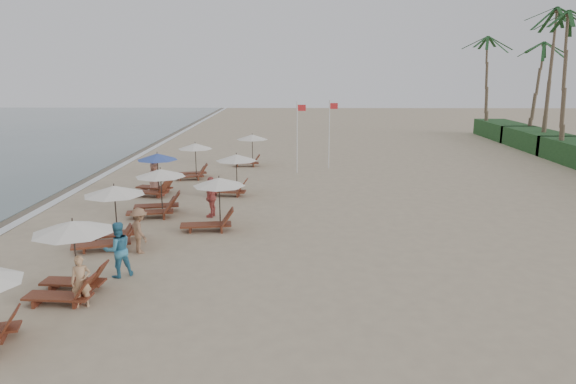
{
  "coord_description": "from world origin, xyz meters",
  "views": [
    {
      "loc": [
        1.18,
        -15.67,
        6.65
      ],
      "look_at": [
        0.89,
        7.35,
        1.3
      ],
      "focal_mm": 32.78,
      "sensor_mm": 36.0,
      "label": 1
    }
  ],
  "objects_px": {
    "beachgoer_mid_b": "(139,231)",
    "lounger_station_4": "(154,175)",
    "lounger_station_1": "(69,258)",
    "lounger_station_2": "(109,218)",
    "beachgoer_far_a": "(212,197)",
    "inland_station_2": "(250,146)",
    "lounger_station_3": "(156,193)",
    "beachgoer_near": "(81,281)",
    "flag_pole_near": "(298,134)",
    "inland_station_1": "(232,171)",
    "beachgoer_mid_a": "(118,249)",
    "inland_station_0": "(213,200)",
    "lounger_station_5": "(192,161)",
    "beachgoer_far_b": "(155,177)"
  },
  "relations": [
    {
      "from": "beachgoer_mid_b",
      "to": "beachgoer_mid_a",
      "type": "bearing_deg",
      "value": 144.78
    },
    {
      "from": "inland_station_2",
      "to": "inland_station_1",
      "type": "bearing_deg",
      "value": -91.3
    },
    {
      "from": "lounger_station_5",
      "to": "lounger_station_3",
      "type": "bearing_deg",
      "value": -90.64
    },
    {
      "from": "lounger_station_1",
      "to": "beachgoer_mid_b",
      "type": "distance_m",
      "value": 4.07
    },
    {
      "from": "lounger_station_3",
      "to": "lounger_station_4",
      "type": "xyz_separation_m",
      "value": [
        -1.17,
        4.08,
        0.02
      ]
    },
    {
      "from": "lounger_station_4",
      "to": "inland_station_0",
      "type": "bearing_deg",
      "value": -56.87
    },
    {
      "from": "lounger_station_4",
      "to": "beachgoer_near",
      "type": "xyz_separation_m",
      "value": [
        1.57,
        -13.95,
        -0.31
      ]
    },
    {
      "from": "inland_station_0",
      "to": "inland_station_1",
      "type": "xyz_separation_m",
      "value": [
        0.08,
        6.33,
        0.04
      ]
    },
    {
      "from": "lounger_station_5",
      "to": "flag_pole_near",
      "type": "relative_size",
      "value": 0.53
    },
    {
      "from": "inland_station_0",
      "to": "inland_station_1",
      "type": "bearing_deg",
      "value": 89.32
    },
    {
      "from": "lounger_station_3",
      "to": "beachgoer_far_b",
      "type": "bearing_deg",
      "value": 105.32
    },
    {
      "from": "lounger_station_4",
      "to": "flag_pole_near",
      "type": "bearing_deg",
      "value": 38.66
    },
    {
      "from": "lounger_station_1",
      "to": "flag_pole_near",
      "type": "bearing_deg",
      "value": 70.65
    },
    {
      "from": "inland_station_1",
      "to": "beachgoer_near",
      "type": "height_order",
      "value": "inland_station_1"
    },
    {
      "from": "flag_pole_near",
      "to": "inland_station_0",
      "type": "bearing_deg",
      "value": -106.03
    },
    {
      "from": "beachgoer_mid_b",
      "to": "beachgoer_far_b",
      "type": "height_order",
      "value": "beachgoer_mid_b"
    },
    {
      "from": "lounger_station_5",
      "to": "flag_pole_near",
      "type": "bearing_deg",
      "value": 15.4
    },
    {
      "from": "beachgoer_mid_b",
      "to": "flag_pole_near",
      "type": "distance_m",
      "value": 16.84
    },
    {
      "from": "lounger_station_2",
      "to": "beachgoer_mid_b",
      "type": "xyz_separation_m",
      "value": [
        1.38,
        -0.76,
        -0.25
      ]
    },
    {
      "from": "beachgoer_near",
      "to": "flag_pole_near",
      "type": "xyz_separation_m",
      "value": [
        6.3,
        20.24,
        1.83
      ]
    },
    {
      "from": "lounger_station_2",
      "to": "lounger_station_4",
      "type": "bearing_deg",
      "value": 93.65
    },
    {
      "from": "lounger_station_3",
      "to": "beachgoer_far_b",
      "type": "height_order",
      "value": "lounger_station_3"
    },
    {
      "from": "beachgoer_near",
      "to": "beachgoer_mid_a",
      "type": "xyz_separation_m",
      "value": [
        0.32,
        2.27,
        0.17
      ]
    },
    {
      "from": "inland_station_0",
      "to": "flag_pole_near",
      "type": "distance_m",
      "value": 13.31
    },
    {
      "from": "beachgoer_far_b",
      "to": "lounger_station_5",
      "type": "bearing_deg",
      "value": 20.41
    },
    {
      "from": "lounger_station_3",
      "to": "inland_station_2",
      "type": "xyz_separation_m",
      "value": [
        3.31,
        12.97,
        0.36
      ]
    },
    {
      "from": "lounger_station_1",
      "to": "inland_station_2",
      "type": "xyz_separation_m",
      "value": [
        3.5,
        22.2,
        0.19
      ]
    },
    {
      "from": "lounger_station_4",
      "to": "lounger_station_5",
      "type": "distance_m",
      "value": 4.65
    },
    {
      "from": "beachgoer_mid_a",
      "to": "lounger_station_2",
      "type": "bearing_deg",
      "value": -101.28
    },
    {
      "from": "lounger_station_2",
      "to": "inland_station_2",
      "type": "distance_m",
      "value": 17.94
    },
    {
      "from": "inland_station_1",
      "to": "inland_station_2",
      "type": "distance_m",
      "value": 9.0
    },
    {
      "from": "inland_station_1",
      "to": "beachgoer_mid_a",
      "type": "xyz_separation_m",
      "value": [
        -2.39,
        -11.57,
        -0.4
      ]
    },
    {
      "from": "lounger_station_2",
      "to": "lounger_station_3",
      "type": "distance_m",
      "value": 4.57
    },
    {
      "from": "lounger_station_1",
      "to": "lounger_station_2",
      "type": "distance_m",
      "value": 4.72
    },
    {
      "from": "beachgoer_far_b",
      "to": "beachgoer_near",
      "type": "bearing_deg",
      "value": -133.52
    },
    {
      "from": "inland_station_0",
      "to": "inland_station_2",
      "type": "xyz_separation_m",
      "value": [
        0.28,
        15.34,
        0.13
      ]
    },
    {
      "from": "lounger_station_4",
      "to": "inland_station_0",
      "type": "relative_size",
      "value": 0.93
    },
    {
      "from": "lounger_station_2",
      "to": "beachgoer_mid_b",
      "type": "relative_size",
      "value": 1.63
    },
    {
      "from": "lounger_station_2",
      "to": "lounger_station_5",
      "type": "relative_size",
      "value": 1.13
    },
    {
      "from": "inland_station_2",
      "to": "beachgoer_mid_a",
      "type": "height_order",
      "value": "inland_station_2"
    },
    {
      "from": "lounger_station_1",
      "to": "beachgoer_near",
      "type": "bearing_deg",
      "value": -47.5
    },
    {
      "from": "lounger_station_4",
      "to": "flag_pole_near",
      "type": "relative_size",
      "value": 0.57
    },
    {
      "from": "lounger_station_4",
      "to": "inland_station_2",
      "type": "distance_m",
      "value": 9.97
    },
    {
      "from": "beachgoer_mid_b",
      "to": "beachgoer_far_a",
      "type": "distance_m",
      "value": 5.32
    },
    {
      "from": "lounger_station_2",
      "to": "lounger_station_1",
      "type": "bearing_deg",
      "value": -84.76
    },
    {
      "from": "inland_station_2",
      "to": "beachgoer_far_b",
      "type": "relative_size",
      "value": 1.53
    },
    {
      "from": "beachgoer_mid_b",
      "to": "lounger_station_4",
      "type": "bearing_deg",
      "value": -22.67
    },
    {
      "from": "lounger_station_2",
      "to": "beachgoer_far_b",
      "type": "height_order",
      "value": "lounger_station_2"
    },
    {
      "from": "beachgoer_near",
      "to": "beachgoer_far_a",
      "type": "xyz_separation_m",
      "value": [
        2.27,
        9.54,
        0.19
      ]
    },
    {
      "from": "lounger_station_3",
      "to": "beachgoer_mid_b",
      "type": "distance_m",
      "value": 5.34
    }
  ]
}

